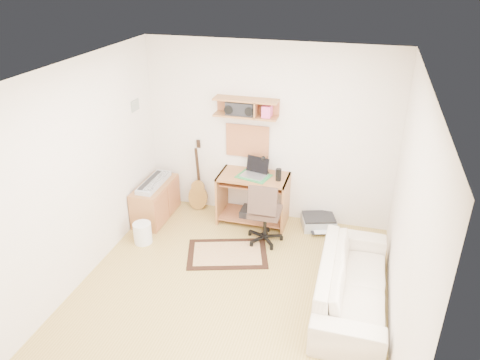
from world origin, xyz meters
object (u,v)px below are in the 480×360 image
(printer, at_px, (318,222))
(task_chair, at_px, (265,211))
(desk, at_px, (253,199))
(cabinet, at_px, (156,201))
(sofa, at_px, (353,275))

(printer, bearing_deg, task_chair, -158.83)
(task_chair, bearing_deg, desk, 120.52)
(cabinet, relative_size, sofa, 0.47)
(task_chair, xyz_separation_m, cabinet, (-1.73, 0.19, -0.19))
(cabinet, distance_m, printer, 2.44)
(desk, relative_size, sofa, 0.53)
(desk, distance_m, printer, 1.01)
(sofa, bearing_deg, cabinet, 68.84)
(task_chair, bearing_deg, printer, 38.47)
(printer, bearing_deg, sofa, -88.08)
(desk, distance_m, task_chair, 0.56)
(printer, height_order, sofa, sofa)
(cabinet, bearing_deg, desk, 11.13)
(cabinet, xyz_separation_m, sofa, (2.96, -1.15, 0.10))
(desk, relative_size, cabinet, 1.11)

